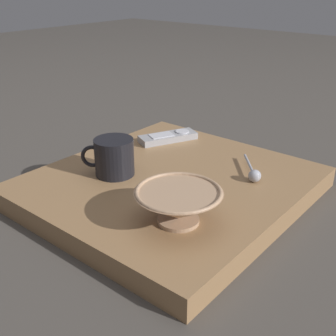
{
  "coord_description": "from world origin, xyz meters",
  "views": [
    {
      "loc": [
        -0.69,
        -0.56,
        0.48
      ],
      "look_at": [
        0.0,
        0.01,
        0.07
      ],
      "focal_mm": 45.73,
      "sensor_mm": 36.0,
      "label": 1
    }
  ],
  "objects_px": {
    "cereal_bowl": "(178,204)",
    "coffee_mug": "(114,157)",
    "tv_remote_near": "(168,137)",
    "teaspoon": "(254,174)"
  },
  "relations": [
    {
      "from": "cereal_bowl",
      "to": "coffee_mug",
      "type": "distance_m",
      "value": 0.26
    },
    {
      "from": "cereal_bowl",
      "to": "tv_remote_near",
      "type": "relative_size",
      "value": 0.98
    },
    {
      "from": "cereal_bowl",
      "to": "teaspoon",
      "type": "distance_m",
      "value": 0.25
    },
    {
      "from": "cereal_bowl",
      "to": "coffee_mug",
      "type": "height_order",
      "value": "coffee_mug"
    },
    {
      "from": "cereal_bowl",
      "to": "coffee_mug",
      "type": "bearing_deg",
      "value": 74.06
    },
    {
      "from": "coffee_mug",
      "to": "teaspoon",
      "type": "height_order",
      "value": "coffee_mug"
    },
    {
      "from": "cereal_bowl",
      "to": "tv_remote_near",
      "type": "xyz_separation_m",
      "value": [
        0.32,
        0.29,
        -0.03
      ]
    },
    {
      "from": "coffee_mug",
      "to": "teaspoon",
      "type": "xyz_separation_m",
      "value": [
        0.18,
        -0.27,
        -0.03
      ]
    },
    {
      "from": "coffee_mug",
      "to": "tv_remote_near",
      "type": "distance_m",
      "value": 0.26
    },
    {
      "from": "tv_remote_near",
      "to": "cereal_bowl",
      "type": "bearing_deg",
      "value": -137.89
    }
  ]
}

